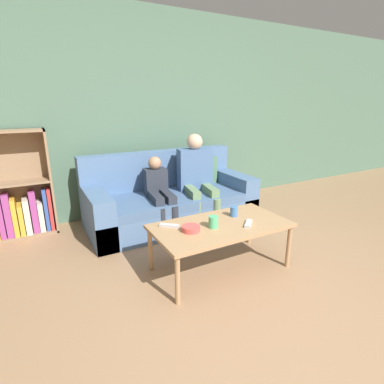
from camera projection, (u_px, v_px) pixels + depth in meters
The scene contains 12 objects.
ground_plane at pixel (298, 327), 2.03m from camera, with size 22.00×22.00×0.00m, color #997251.
wall_back at pixel (147, 114), 3.95m from camera, with size 12.00×0.06×2.60m.
couch at pixel (170, 201), 3.74m from camera, with size 2.02×0.91×0.86m.
bookshelf at pixel (14, 200), 3.31m from camera, with size 0.79×0.28×1.18m.
coffee_table at pixel (221, 228), 2.64m from camera, with size 1.21×0.63×0.43m.
person_adult at pixel (196, 173), 3.72m from camera, with size 0.48×0.68×1.09m.
person_child at pixel (159, 190), 3.47m from camera, with size 0.31×0.65×0.85m.
cup_near at pixel (234, 211), 2.80m from camera, with size 0.07×0.07×0.09m.
cup_far at pixel (213, 222), 2.55m from camera, with size 0.08×0.08×0.10m.
tv_remote_0 at pixel (169, 226), 2.57m from camera, with size 0.16×0.15×0.02m.
tv_remote_1 at pixel (248, 224), 2.62m from camera, with size 0.16×0.15×0.02m.
snack_bowl at pixel (191, 229), 2.49m from camera, with size 0.15×0.15×0.05m.
Camera 1 is at (-1.43, -1.12, 1.47)m, focal length 28.00 mm.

